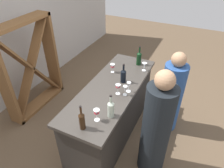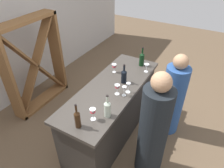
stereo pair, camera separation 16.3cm
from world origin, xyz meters
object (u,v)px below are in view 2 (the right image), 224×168
(wine_bottle_second_left_clear_pale, at_px, (107,108))
(wine_glass_far_center, at_px, (93,112))
(wine_glass_far_left, at_px, (117,87))
(wine_rack, at_px, (35,65))
(wine_bottle_leftmost_amber_brown, at_px, (77,119))
(person_left_guest, at_px, (153,132))
(wine_bottle_center_near_black, at_px, (124,76))
(wine_bottle_second_right_dark_green, at_px, (142,59))
(person_center_guest, at_px, (173,98))
(wine_glass_near_left, at_px, (147,66))
(wine_glass_near_right, at_px, (124,89))
(wine_glass_near_center, at_px, (128,85))
(wine_glass_far_right, at_px, (114,67))

(wine_bottle_second_left_clear_pale, relative_size, wine_glass_far_center, 1.94)
(wine_glass_far_left, bearing_deg, wine_rack, 84.97)
(wine_bottle_leftmost_amber_brown, distance_m, person_left_guest, 0.97)
(wine_bottle_center_near_black, bearing_deg, wine_bottle_second_left_clear_pale, -168.46)
(wine_bottle_second_right_dark_green, height_order, person_center_guest, person_center_guest)
(person_left_guest, relative_size, person_center_guest, 1.13)
(wine_bottle_second_left_clear_pale, bearing_deg, wine_bottle_center_near_black, 11.54)
(wine_glass_near_left, height_order, wine_glass_far_left, wine_glass_far_left)
(person_left_guest, bearing_deg, wine_glass_near_right, -43.72)
(wine_glass_near_left, bearing_deg, wine_bottle_second_left_clear_pale, 178.57)
(person_center_guest, bearing_deg, wine_glass_far_left, 55.84)
(wine_bottle_second_left_clear_pale, relative_size, person_center_guest, 0.22)
(wine_glass_near_right, relative_size, wine_glass_far_center, 0.90)
(wine_glass_near_left, distance_m, wine_glass_near_center, 0.63)
(wine_bottle_second_left_clear_pale, relative_size, person_left_guest, 0.19)
(wine_glass_far_left, relative_size, wine_glass_far_center, 0.95)
(wine_rack, relative_size, wine_bottle_leftmost_amber_brown, 5.13)
(person_left_guest, bearing_deg, wine_bottle_second_right_dark_green, -79.96)
(wine_bottle_second_right_dark_green, distance_m, wine_glass_far_left, 0.90)
(wine_bottle_leftmost_amber_brown, distance_m, wine_glass_far_center, 0.20)
(wine_glass_near_right, bearing_deg, wine_glass_far_left, 101.97)
(wine_glass_far_left, bearing_deg, wine_glass_far_right, 32.88)
(wine_bottle_leftmost_amber_brown, relative_size, wine_glass_far_left, 2.13)
(wine_bottle_leftmost_amber_brown, distance_m, wine_bottle_center_near_black, 1.05)
(wine_rack, bearing_deg, person_center_guest, -77.99)
(wine_rack, xyz_separation_m, person_center_guest, (0.52, -2.44, -0.19))
(wine_bottle_center_near_black, height_order, wine_glass_far_center, wine_bottle_center_near_black)
(wine_rack, relative_size, person_left_guest, 1.04)
(wine_bottle_leftmost_amber_brown, bearing_deg, wine_bottle_center_near_black, -2.91)
(wine_bottle_leftmost_amber_brown, bearing_deg, wine_bottle_second_right_dark_green, -2.99)
(wine_bottle_leftmost_amber_brown, distance_m, wine_bottle_second_left_clear_pale, 0.38)
(wine_rack, xyz_separation_m, wine_glass_far_center, (-0.73, -1.78, 0.23))
(wine_glass_far_center, distance_m, person_center_guest, 1.47)
(wine_glass_near_left, height_order, person_center_guest, person_center_guest)
(wine_rack, height_order, wine_glass_far_left, wine_rack)
(wine_glass_near_right, xyz_separation_m, wine_glass_far_left, (-0.02, 0.10, 0.01))
(wine_bottle_leftmost_amber_brown, relative_size, person_left_guest, 0.20)
(wine_glass_far_left, xyz_separation_m, wine_glass_far_right, (0.49, 0.31, -0.01))
(wine_bottle_leftmost_amber_brown, height_order, wine_bottle_center_near_black, wine_bottle_leftmost_amber_brown)
(wine_bottle_second_right_dark_green, bearing_deg, person_center_guest, -108.93)
(wine_bottle_second_right_dark_green, height_order, wine_glass_far_center, wine_bottle_second_right_dark_green)
(wine_glass_near_center, bearing_deg, wine_glass_far_left, 136.03)
(wine_bottle_second_left_clear_pale, relative_size, wine_glass_near_left, 2.25)
(wine_bottle_center_near_black, height_order, wine_glass_near_left, wine_bottle_center_near_black)
(wine_bottle_leftmost_amber_brown, relative_size, wine_glass_near_right, 2.24)
(wine_bottle_second_right_dark_green, xyz_separation_m, wine_glass_near_center, (-0.79, -0.13, -0.02))
(wine_glass_near_right, relative_size, person_center_guest, 0.10)
(wine_glass_near_center, bearing_deg, wine_bottle_second_right_dark_green, 9.31)
(wine_bottle_second_right_dark_green, xyz_separation_m, wine_glass_far_left, (-0.90, -0.02, -0.01))
(wine_bottle_second_left_clear_pale, xyz_separation_m, wine_glass_far_center, (-0.13, 0.12, -0.01))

